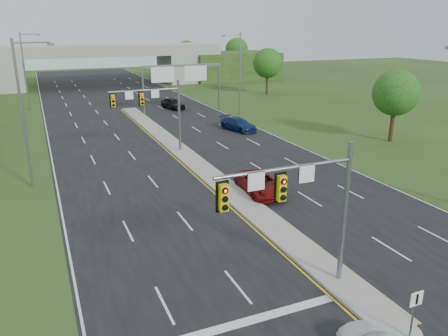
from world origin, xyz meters
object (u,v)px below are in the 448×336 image
keep_right_sign (415,307)px  car_far_a (260,184)px  car_far_c (173,103)px  signal_mast_far (156,106)px  car_far_b (238,124)px  sign_gantry (181,75)px  signal_mast_near (305,198)px  overpass (98,68)px

keep_right_sign → car_far_a: keep_right_sign is taller
car_far_a → car_far_c: 35.98m
signal_mast_far → car_far_b: 13.53m
signal_mast_far → sign_gantry: size_ratio=0.60×
signal_mast_near → overpass: size_ratio=0.09×
signal_mast_near → overpass: overpass is taller
signal_mast_near → signal_mast_far: size_ratio=1.00×
car_far_a → car_far_b: bearing=74.1°
car_far_a → car_far_c: size_ratio=1.12×
signal_mast_far → overpass: (2.26, 55.07, -1.17)m
sign_gantry → car_far_a: (-4.71, -33.02, -4.48)m
signal_mast_far → overpass: bearing=87.6°
overpass → car_far_c: bearing=-79.3°
car_far_b → overpass: bearing=84.4°
car_far_a → signal_mast_near: bearing=-105.0°
sign_gantry → car_far_c: 5.21m
car_far_c → car_far_b: bearing=-93.1°
signal_mast_far → keep_right_sign: size_ratio=3.18×
sign_gantry → car_far_a: 33.65m
keep_right_sign → car_far_c: bearing=83.3°
overpass → car_far_c: size_ratio=16.86×
keep_right_sign → car_far_c: keep_right_sign is taller
signal_mast_far → car_far_c: (8.41, 22.71, -3.90)m
car_far_a → car_far_c: (4.16, 35.74, 0.07)m
keep_right_sign → overpass: overpass is taller
overpass → sign_gantry: bearing=-79.2°
car_far_b → signal_mast_far: bearing=-167.8°
signal_mast_far → keep_right_sign: signal_mast_far is taller
car_far_a → overpass: bearing=96.2°
signal_mast_far → signal_mast_near: bearing=-90.0°
keep_right_sign → car_far_b: bearing=75.6°
overpass → car_far_c: 33.05m
signal_mast_far → overpass: size_ratio=0.09×
signal_mast_near → keep_right_sign: 5.94m
keep_right_sign → overpass: bearing=90.0°
overpass → car_far_c: overpass is taller
signal_mast_near → car_far_c: 48.60m
keep_right_sign → car_far_a: 16.56m
signal_mast_near → car_far_a: signal_mast_near is taller
keep_right_sign → car_far_b: size_ratio=0.43×
sign_gantry → car_far_b: (2.45, -13.86, -4.48)m
signal_mast_near → signal_mast_far: same height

